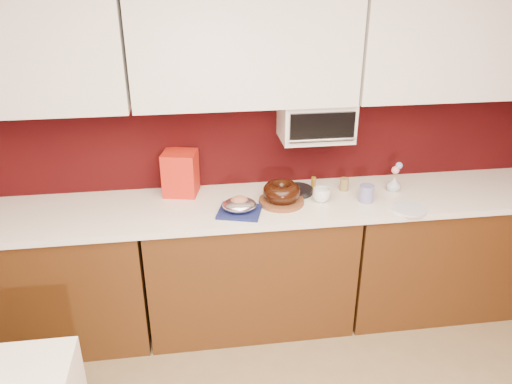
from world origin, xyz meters
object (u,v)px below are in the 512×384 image
object	(u,v)px
blue_jar	(366,193)
flower_vase	(394,183)
bundt_cake	(282,192)
coffee_mug	(321,194)
pandoro_box	(181,173)
foil_ham_nest	(239,205)
toaster_oven	(316,120)

from	to	relation	value
blue_jar	flower_vase	size ratio (longest dim) A/B	1.00
bundt_cake	coffee_mug	distance (m)	0.26
pandoro_box	blue_jar	size ratio (longest dim) A/B	2.61
pandoro_box	coffee_mug	bearing A→B (deg)	-2.81
bundt_cake	foil_ham_nest	world-z (taller)	bundt_cake
coffee_mug	toaster_oven	bearing A→B (deg)	91.67
toaster_oven	foil_ham_nest	bearing A→B (deg)	-150.63
toaster_oven	blue_jar	world-z (taller)	toaster_oven
foil_ham_nest	bundt_cake	bearing A→B (deg)	19.59
toaster_oven	coffee_mug	size ratio (longest dim) A/B	4.23
bundt_cake	foil_ham_nest	distance (m)	0.29
toaster_oven	coffee_mug	xyz separation A→B (m)	(0.01, -0.20, -0.42)
toaster_oven	flower_vase	world-z (taller)	toaster_oven
blue_jar	bundt_cake	bearing A→B (deg)	174.93
foil_ham_nest	blue_jar	distance (m)	0.81
foil_ham_nest	coffee_mug	xyz separation A→B (m)	(0.53, 0.09, -0.00)
foil_ham_nest	flower_vase	size ratio (longest dim) A/B	1.88
flower_vase	foil_ham_nest	bearing A→B (deg)	-170.28
bundt_cake	coffee_mug	world-z (taller)	bundt_cake
flower_vase	blue_jar	bearing A→B (deg)	-151.13
bundt_cake	pandoro_box	xyz separation A→B (m)	(-0.62, 0.24, 0.06)
foil_ham_nest	flower_vase	world-z (taller)	flower_vase
toaster_oven	coffee_mug	world-z (taller)	toaster_oven
coffee_mug	blue_jar	world-z (taller)	blue_jar
bundt_cake	flower_vase	bearing A→B (deg)	6.01
toaster_oven	blue_jar	xyz separation A→B (m)	(0.29, -0.24, -0.42)
flower_vase	bundt_cake	bearing A→B (deg)	-173.99
toaster_oven	pandoro_box	world-z (taller)	toaster_oven
foil_ham_nest	pandoro_box	xyz separation A→B (m)	(-0.34, 0.34, 0.09)
blue_jar	flower_vase	distance (m)	0.27
bundt_cake	blue_jar	size ratio (longest dim) A/B	2.16
bundt_cake	foil_ham_nest	xyz separation A→B (m)	(-0.28, -0.10, -0.03)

